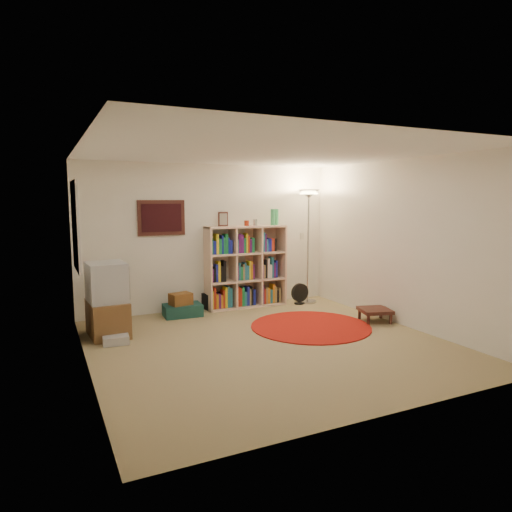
{
  "coord_description": "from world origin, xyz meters",
  "views": [
    {
      "loc": [
        -2.66,
        -5.22,
        1.91
      ],
      "look_at": [
        0.1,
        0.6,
        1.1
      ],
      "focal_mm": 32.0,
      "sensor_mm": 36.0,
      "label": 1
    }
  ],
  "objects_px": {
    "bookshelf": "(244,268)",
    "side_table": "(375,311)",
    "floor_lamp": "(309,209)",
    "tv_stand": "(107,301)",
    "floor_fan": "(300,294)",
    "suitcase": "(183,310)"
  },
  "relations": [
    {
      "from": "side_table",
      "to": "floor_fan",
      "type": "bearing_deg",
      "value": 106.49
    },
    {
      "from": "side_table",
      "to": "bookshelf",
      "type": "bearing_deg",
      "value": 128.36
    },
    {
      "from": "floor_lamp",
      "to": "suitcase",
      "type": "bearing_deg",
      "value": 179.5
    },
    {
      "from": "floor_fan",
      "to": "tv_stand",
      "type": "distance_m",
      "value": 3.47
    },
    {
      "from": "tv_stand",
      "to": "side_table",
      "type": "relative_size",
      "value": 1.85
    },
    {
      "from": "bookshelf",
      "to": "floor_lamp",
      "type": "bearing_deg",
      "value": -9.28
    },
    {
      "from": "floor_fan",
      "to": "side_table",
      "type": "xyz_separation_m",
      "value": [
        0.45,
        -1.53,
        -0.02
      ]
    },
    {
      "from": "bookshelf",
      "to": "side_table",
      "type": "bearing_deg",
      "value": -50.91
    },
    {
      "from": "bookshelf",
      "to": "side_table",
      "type": "height_order",
      "value": "bookshelf"
    },
    {
      "from": "floor_fan",
      "to": "bookshelf",
      "type": "bearing_deg",
      "value": 160.01
    },
    {
      "from": "floor_lamp",
      "to": "tv_stand",
      "type": "bearing_deg",
      "value": -170.94
    },
    {
      "from": "bookshelf",
      "to": "side_table",
      "type": "relative_size",
      "value": 3.08
    },
    {
      "from": "tv_stand",
      "to": "side_table",
      "type": "bearing_deg",
      "value": -18.62
    },
    {
      "from": "floor_lamp",
      "to": "tv_stand",
      "type": "height_order",
      "value": "floor_lamp"
    },
    {
      "from": "bookshelf",
      "to": "floor_fan",
      "type": "xyz_separation_m",
      "value": [
        0.98,
        -0.28,
        -0.5
      ]
    },
    {
      "from": "side_table",
      "to": "tv_stand",
      "type": "bearing_deg",
      "value": 165.23
    },
    {
      "from": "bookshelf",
      "to": "side_table",
      "type": "distance_m",
      "value": 2.36
    },
    {
      "from": "tv_stand",
      "to": "suitcase",
      "type": "distance_m",
      "value": 1.44
    },
    {
      "from": "bookshelf",
      "to": "floor_fan",
      "type": "height_order",
      "value": "bookshelf"
    },
    {
      "from": "floor_lamp",
      "to": "side_table",
      "type": "relative_size",
      "value": 3.7
    },
    {
      "from": "tv_stand",
      "to": "side_table",
      "type": "xyz_separation_m",
      "value": [
        3.87,
        -1.02,
        -0.33
      ]
    },
    {
      "from": "tv_stand",
      "to": "side_table",
      "type": "height_order",
      "value": "tv_stand"
    }
  ]
}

